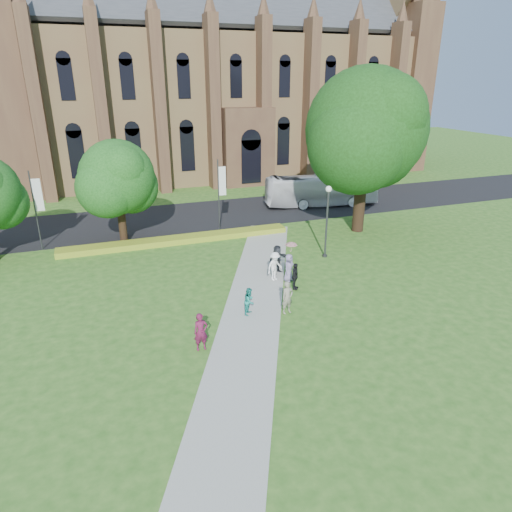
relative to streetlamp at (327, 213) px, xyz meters
name	(u,v)px	position (x,y,z in m)	size (l,w,h in m)	color
ground	(259,314)	(-7.50, -6.50, -3.30)	(160.00, 160.00, 0.00)	#2B5C1B
road	(185,217)	(-7.50, 13.50, -3.29)	(160.00, 10.00, 0.02)	black
footpath	(253,306)	(-7.50, -5.50, -3.28)	(3.20, 30.00, 0.04)	#B2B2A8
flower_hedge	(178,240)	(-9.50, 6.70, -3.07)	(18.00, 1.40, 0.45)	gold
cathedral	(225,71)	(2.50, 33.23, 9.69)	(52.60, 18.25, 28.00)	brown
streetlamp	(327,213)	(0.00, 0.00, 0.00)	(0.44, 0.44, 5.24)	#38383D
large_tree	(366,130)	(5.50, 4.50, 5.07)	(9.60, 9.60, 13.20)	#332114
street_tree_1	(117,177)	(-13.50, 8.00, 1.93)	(5.60, 5.60, 8.05)	#332114
banner_pole_0	(220,191)	(-5.39, 8.70, 0.09)	(0.70, 0.10, 6.00)	#38383D
banner_pole_1	(36,206)	(-19.39, 8.70, 0.09)	(0.70, 0.10, 6.00)	#38383D
tour_coach	(321,190)	(6.36, 12.92, -1.70)	(2.65, 11.34, 3.16)	white
pedestrian_0	(201,332)	(-11.34, -8.89, -2.31)	(0.69, 0.45, 1.88)	maroon
pedestrian_1	(250,301)	(-8.02, -6.34, -2.48)	(0.75, 0.59, 1.55)	teal
pedestrian_2	(275,266)	(-5.02, -2.60, -2.31)	(1.22, 0.70, 1.89)	white
pedestrian_3	(295,276)	(-4.37, -4.31, -2.41)	(0.99, 0.41, 1.70)	black
pedestrian_4	(289,268)	(-4.23, -3.04, -2.35)	(0.88, 0.58, 1.81)	gray
pedestrian_5	(277,259)	(-4.43, -1.61, -2.29)	(1.79, 0.57, 1.93)	#25272C
pedestrian_6	(287,298)	(-6.04, -6.96, -2.32)	(0.68, 0.45, 1.88)	gray
parasol	(291,249)	(-4.05, -2.94, -1.12)	(0.75, 0.75, 0.65)	#D596A6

